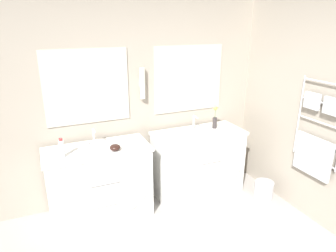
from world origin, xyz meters
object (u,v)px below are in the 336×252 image
object	(u,v)px
vanity_left	(100,183)
toiletry_bottle	(62,148)
amenity_bowl	(115,147)
flower_vase	(215,120)
waste_bin	(264,190)
vanity_right	(199,163)

from	to	relation	value
vanity_left	toiletry_bottle	xyz separation A→B (m)	(-0.37, -0.06, 0.53)
amenity_bowl	flower_vase	xyz separation A→B (m)	(1.41, 0.20, 0.08)
toiletry_bottle	waste_bin	distance (m)	2.58
flower_vase	waste_bin	world-z (taller)	flower_vase
vanity_left	vanity_right	world-z (taller)	same
vanity_right	flower_vase	xyz separation A→B (m)	(0.27, 0.09, 0.55)
amenity_bowl	vanity_right	bearing A→B (deg)	5.48
amenity_bowl	flower_vase	distance (m)	1.42
vanity_right	flower_vase	world-z (taller)	flower_vase
vanity_right	waste_bin	distance (m)	0.92
flower_vase	waste_bin	size ratio (longest dim) A/B	1.20
vanity_right	waste_bin	xyz separation A→B (m)	(0.71, -0.49, -0.31)
amenity_bowl	waste_bin	bearing A→B (deg)	-11.62
waste_bin	flower_vase	bearing A→B (deg)	127.23
vanity_right	amenity_bowl	xyz separation A→B (m)	(-1.14, -0.11, 0.47)
vanity_left	waste_bin	xyz separation A→B (m)	(2.02, -0.49, -0.31)
vanity_left	toiletry_bottle	world-z (taller)	toiletry_bottle
amenity_bowl	flower_vase	world-z (taller)	flower_vase
vanity_left	flower_vase	world-z (taller)	flower_vase
vanity_left	flower_vase	distance (m)	1.68
flower_vase	waste_bin	bearing A→B (deg)	-52.77
waste_bin	vanity_right	bearing A→B (deg)	145.50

